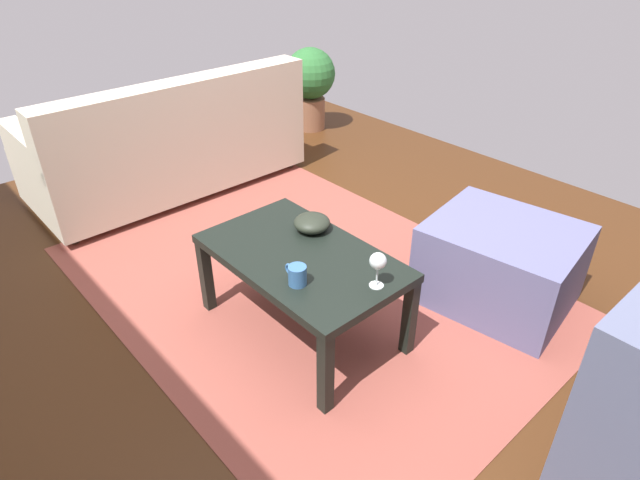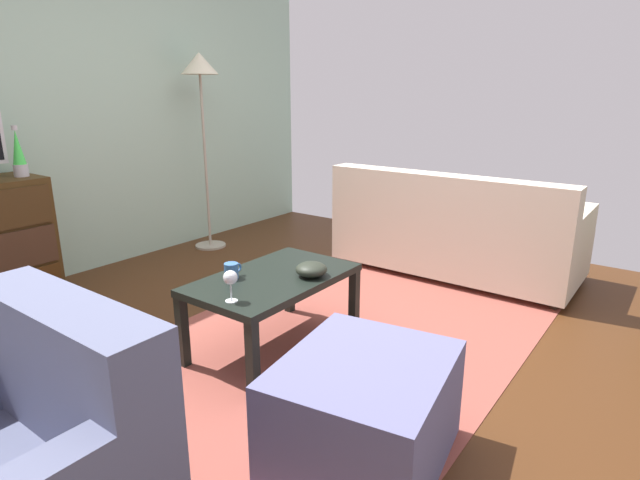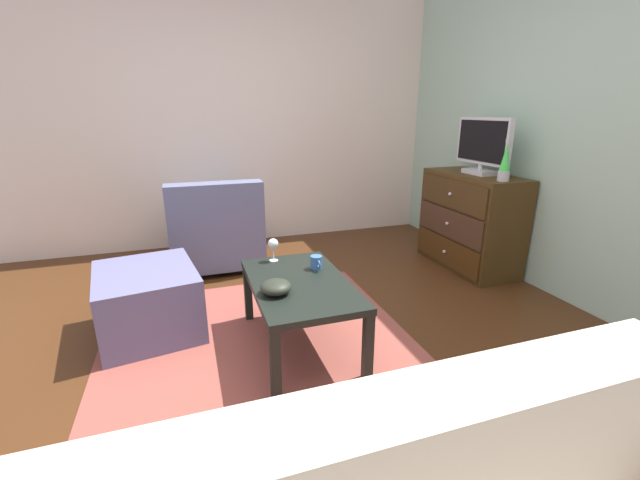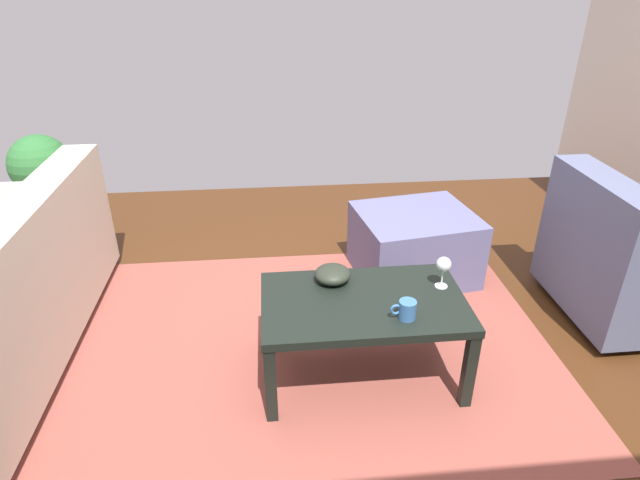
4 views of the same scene
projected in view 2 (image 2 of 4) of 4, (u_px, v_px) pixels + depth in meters
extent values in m
cube|color=#452611|center=(289.00, 349.00, 2.97)|extent=(5.28, 4.90, 0.05)
cube|color=#9BBEA7|center=(59.00, 97.00, 3.84)|extent=(5.28, 0.12, 2.73)
cube|color=brown|center=(337.00, 341.00, 3.00)|extent=(2.60, 1.90, 0.01)
cylinder|color=#B7B7BC|center=(21.00, 170.00, 3.37)|extent=(0.09, 0.09, 0.08)
cone|color=#3FD84C|center=(17.00, 147.00, 3.33)|extent=(0.08, 0.08, 0.22)
cylinder|color=#B7B7BC|center=(14.00, 128.00, 3.30)|extent=(0.04, 0.04, 0.03)
cube|color=black|center=(183.00, 332.00, 2.68)|extent=(0.05, 0.05, 0.39)
cube|color=black|center=(289.00, 283.00, 3.36)|extent=(0.05, 0.05, 0.39)
cube|color=black|center=(253.00, 361.00, 2.40)|extent=(0.05, 0.05, 0.39)
cube|color=black|center=(354.00, 301.00, 3.07)|extent=(0.05, 0.05, 0.39)
cube|color=black|center=(273.00, 279.00, 2.82)|extent=(0.93, 0.56, 0.04)
cylinder|color=silver|center=(232.00, 301.00, 2.47)|extent=(0.06, 0.06, 0.00)
cylinder|color=silver|center=(231.00, 292.00, 2.46)|extent=(0.01, 0.01, 0.09)
sphere|color=silver|center=(230.00, 278.00, 2.44)|extent=(0.07, 0.07, 0.07)
cylinder|color=#37659F|center=(231.00, 271.00, 2.77)|extent=(0.08, 0.08, 0.08)
torus|color=#37659F|center=(238.00, 268.00, 2.80)|extent=(0.05, 0.01, 0.05)
ellipsoid|color=#262B21|center=(311.00, 269.00, 2.80)|extent=(0.17, 0.17, 0.08)
cylinder|color=#332319|center=(575.00, 277.00, 3.97)|extent=(0.05, 0.05, 0.05)
cylinder|color=#332319|center=(385.00, 241.00, 4.93)|extent=(0.05, 0.05, 0.05)
cylinder|color=#332319|center=(554.00, 306.00, 3.44)|extent=(0.05, 0.05, 0.05)
cylinder|color=#332319|center=(345.00, 259.00, 4.40)|extent=(0.05, 0.05, 0.05)
cube|color=beige|center=(456.00, 244.00, 4.13)|extent=(0.85, 1.85, 0.35)
cube|color=beige|center=(443.00, 203.00, 3.77)|extent=(0.20, 1.85, 0.42)
cube|color=beige|center=(577.00, 226.00, 3.56)|extent=(0.81, 0.12, 0.20)
cube|color=beige|center=(365.00, 197.00, 4.55)|extent=(0.81, 0.12, 0.20)
cylinder|color=tan|center=(475.00, 207.00, 4.25)|extent=(0.16, 0.40, 0.16)
cylinder|color=#332319|center=(51.00, 480.00, 1.90)|extent=(0.05, 0.05, 0.05)
cube|color=slate|center=(70.00, 366.00, 1.53)|extent=(0.20, 0.80, 0.41)
cube|color=slate|center=(364.00, 411.00, 1.99)|extent=(0.78, 0.70, 0.43)
cylinder|color=#A59E8C|center=(211.00, 245.00, 4.83)|extent=(0.28, 0.28, 0.02)
cylinder|color=#A59E8C|center=(205.00, 163.00, 4.62)|extent=(0.02, 0.02, 1.53)
cone|color=beige|center=(199.00, 63.00, 4.38)|extent=(0.32, 0.32, 0.18)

